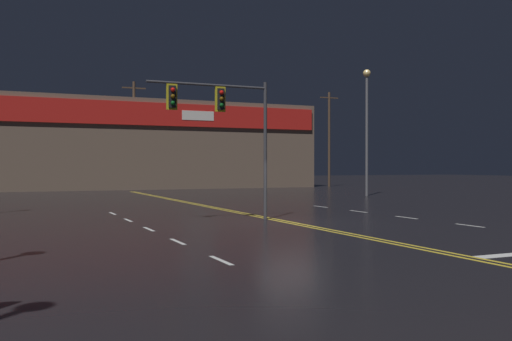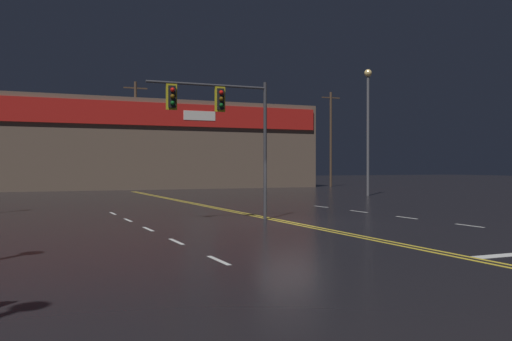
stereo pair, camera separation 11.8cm
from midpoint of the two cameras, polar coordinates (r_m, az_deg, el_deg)
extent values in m
plane|color=black|center=(22.13, 3.62, -5.24)|extent=(200.00, 200.00, 0.00)
cube|color=gold|center=(22.07, 3.27, -5.25)|extent=(0.12, 60.00, 0.01)
cube|color=gold|center=(22.20, 3.96, -5.21)|extent=(0.12, 60.00, 0.01)
cube|color=silver|center=(13.37, -3.50, -8.95)|extent=(0.12, 1.40, 0.01)
cube|color=silver|center=(16.76, -7.77, -7.05)|extent=(0.12, 1.40, 0.01)
cube|color=silver|center=(20.22, -10.57, -5.77)|extent=(0.12, 1.40, 0.01)
cube|color=silver|center=(23.73, -12.54, -4.86)|extent=(0.12, 1.40, 0.01)
cube|color=silver|center=(27.25, -13.99, -4.18)|extent=(0.12, 1.40, 0.01)
cube|color=silver|center=(22.46, 20.72, -5.17)|extent=(0.12, 1.40, 0.01)
cube|color=silver|center=(25.15, 14.96, -4.57)|extent=(0.12, 1.40, 0.01)
cube|color=silver|center=(28.04, 10.36, -4.05)|extent=(0.12, 1.40, 0.01)
cube|color=silver|center=(31.08, 6.64, -3.61)|extent=(0.12, 1.40, 0.01)
cylinder|color=#38383D|center=(23.41, 1.06, 1.97)|extent=(0.14, 0.14, 5.63)
cylinder|color=#38383D|center=(22.71, -4.66, 8.52)|extent=(4.93, 0.10, 0.10)
cube|color=black|center=(22.81, -3.48, 7.12)|extent=(0.28, 0.24, 0.84)
cube|color=gold|center=(22.81, -3.48, 7.12)|extent=(0.42, 0.08, 0.99)
sphere|color=red|center=(22.69, -3.34, 7.80)|extent=(0.17, 0.17, 0.17)
sphere|color=#543707|center=(22.66, -3.34, 7.17)|extent=(0.17, 0.17, 0.17)
sphere|color=#084513|center=(22.63, -3.34, 6.53)|extent=(0.17, 0.17, 0.17)
cube|color=black|center=(22.21, -8.30, 7.30)|extent=(0.28, 0.24, 0.84)
cube|color=gold|center=(22.21, -8.30, 7.30)|extent=(0.42, 0.08, 0.99)
sphere|color=red|center=(22.09, -8.19, 8.00)|extent=(0.17, 0.17, 0.17)
sphere|color=#543707|center=(22.06, -8.19, 7.35)|extent=(0.17, 0.17, 0.17)
sphere|color=#084513|center=(22.03, -8.19, 6.70)|extent=(0.17, 0.17, 0.17)
cylinder|color=#59595E|center=(43.20, 11.21, 3.45)|extent=(0.20, 0.20, 8.95)
sphere|color=#F9D17A|center=(43.70, 11.22, 9.54)|extent=(0.56, 0.56, 0.56)
cube|color=brown|center=(58.56, -13.69, 2.46)|extent=(39.80, 10.00, 8.58)
cube|color=red|center=(53.73, -12.76, 5.63)|extent=(39.00, 0.20, 2.15)
cube|color=white|center=(55.41, -5.62, 5.48)|extent=(3.20, 0.16, 0.90)
cylinder|color=#4C3828|center=(54.49, -11.89, 3.42)|extent=(0.26, 0.26, 10.11)
cube|color=#4C3828|center=(54.91, -11.90, 8.07)|extent=(2.20, 0.12, 0.12)
cylinder|color=#4C3828|center=(62.32, 7.54, 3.10)|extent=(0.26, 0.26, 10.23)
cube|color=#4C3828|center=(62.70, 7.55, 7.23)|extent=(2.20, 0.12, 0.12)
camera|label=1|loc=(0.06, -89.87, 0.00)|focal=40.00mm
camera|label=2|loc=(0.06, 90.13, 0.00)|focal=40.00mm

